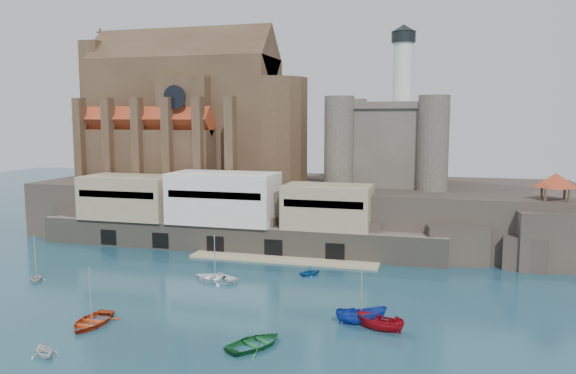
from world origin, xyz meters
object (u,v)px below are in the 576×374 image
(church, at_px, (192,118))
(boat_2, at_px, (361,323))
(boat_1, at_px, (44,355))
(castle_keep, at_px, (390,139))
(pavilion, at_px, (556,182))
(boat_0, at_px, (92,325))

(church, bearing_deg, boat_2, -48.76)
(church, relative_size, boat_1, 14.33)
(castle_keep, distance_m, boat_1, 70.65)
(pavilion, bearing_deg, castle_keep, 149.82)
(boat_2, bearing_deg, castle_keep, -16.59)
(castle_keep, xyz_separation_m, boat_2, (1.57, -46.87, -18.31))
(boat_0, height_order, boat_2, boat_0)
(pavilion, relative_size, boat_1, 1.95)
(church, xyz_separation_m, pavilion, (66.13, -15.85, -9.40))
(church, bearing_deg, pavilion, -13.48)
(castle_keep, xyz_separation_m, boat_1, (-26.03, -63.08, -18.31))
(pavilion, height_order, boat_1, pavilion)
(castle_keep, height_order, pavilion, castle_keep)
(church, relative_size, castle_keep, 1.60)
(pavilion, xyz_separation_m, boat_2, (-24.35, -31.79, -12.73))
(castle_keep, bearing_deg, boat_0, -115.72)
(boat_1, bearing_deg, castle_keep, 13.12)
(pavilion, bearing_deg, boat_2, -127.45)
(castle_keep, bearing_deg, pavilion, -30.18)
(church, bearing_deg, boat_0, -76.17)
(castle_keep, height_order, boat_0, castle_keep)
(castle_keep, relative_size, boat_0, 4.42)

